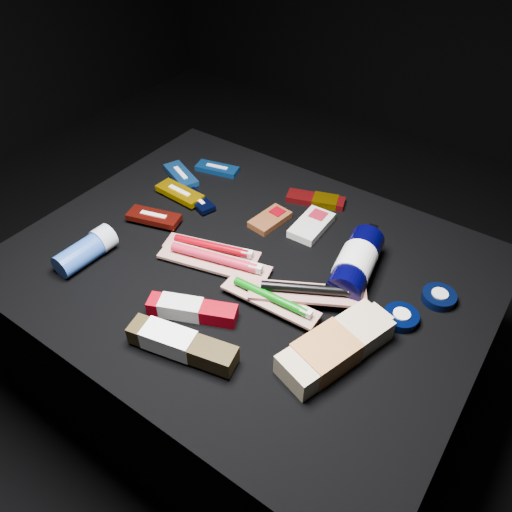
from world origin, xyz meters
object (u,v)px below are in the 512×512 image
Objects in this scene: bodywash_bottle at (334,348)px; toothpaste_carton_red at (188,309)px; deodorant_stick at (87,250)px; lotion_bottle at (356,264)px.

toothpaste_carton_red is at bearing -147.56° from bodywash_bottle.
deodorant_stick reaches higher than bodywash_bottle.
bodywash_bottle is at bearing 10.14° from deodorant_stick.
deodorant_stick reaches higher than toothpaste_carton_red.
lotion_bottle is at bearing 124.44° from bodywash_bottle.
deodorant_stick is 0.28m from toothpaste_carton_red.
deodorant_stick is at bearing -154.50° from bodywash_bottle.
lotion_bottle reaches higher than toothpaste_carton_red.
lotion_bottle is 1.73× the size of deodorant_stick.
lotion_bottle is 0.21m from bodywash_bottle.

